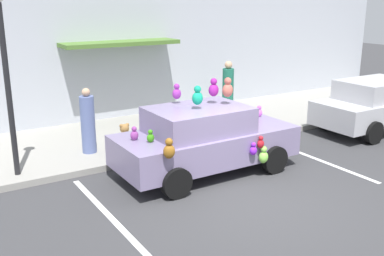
# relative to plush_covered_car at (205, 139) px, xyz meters

# --- Properties ---
(ground_plane) EXTENTS (60.00, 60.00, 0.00)m
(ground_plane) POSITION_rel_plush_covered_car_xyz_m (-0.08, -1.77, -0.80)
(ground_plane) COLOR #38383A
(sidewalk) EXTENTS (24.00, 4.00, 0.15)m
(sidewalk) POSITION_rel_plush_covered_car_xyz_m (-0.08, 3.23, -0.73)
(sidewalk) COLOR gray
(sidewalk) RESTS_ON ground
(storefront_building) EXTENTS (24.00, 1.25, 6.40)m
(storefront_building) POSITION_rel_plush_covered_car_xyz_m (-0.08, 5.37, 2.39)
(storefront_building) COLOR #B2B7C1
(storefront_building) RESTS_ON ground
(parking_stripe_front) EXTENTS (0.12, 3.60, 0.01)m
(parking_stripe_front) POSITION_rel_plush_covered_car_xyz_m (2.85, -0.77, -0.80)
(parking_stripe_front) COLOR silver
(parking_stripe_front) RESTS_ON ground
(parking_stripe_rear) EXTENTS (0.12, 3.60, 0.01)m
(parking_stripe_rear) POSITION_rel_plush_covered_car_xyz_m (-2.69, -0.77, -0.80)
(parking_stripe_rear) COLOR silver
(parking_stripe_rear) RESTS_ON ground
(plush_covered_car) EXTENTS (4.14, 2.05, 2.16)m
(plush_covered_car) POSITION_rel_plush_covered_car_xyz_m (0.00, 0.00, 0.00)
(plush_covered_car) COLOR gray
(plush_covered_car) RESTS_ON ground
(parked_sedan_behind) EXTENTS (4.24, 1.91, 1.54)m
(parked_sedan_behind) POSITION_rel_plush_covered_car_xyz_m (6.34, 0.17, -0.01)
(parked_sedan_behind) COLOR #B7B7BC
(parked_sedan_behind) RESTS_ON ground
(teddy_bear_on_sidewalk) EXTENTS (0.34, 0.28, 0.64)m
(teddy_bear_on_sidewalk) POSITION_rel_plush_covered_car_xyz_m (-1.00, 2.19, -0.36)
(teddy_bear_on_sidewalk) COLOR #9E723D
(teddy_bear_on_sidewalk) RESTS_ON sidewalk
(street_lamp_post) EXTENTS (0.28, 0.28, 3.90)m
(street_lamp_post) POSITION_rel_plush_covered_car_xyz_m (-3.74, 1.73, 1.74)
(street_lamp_post) COLOR black
(street_lamp_post) RESTS_ON sidewalk
(pedestrian_near_shopfront) EXTENTS (0.37, 0.37, 1.73)m
(pedestrian_near_shopfront) POSITION_rel_plush_covered_car_xyz_m (3.47, 3.85, 0.15)
(pedestrian_near_shopfront) COLOR #1E6550
(pedestrian_near_shopfront) RESTS_ON sidewalk
(pedestrian_walking_past) EXTENTS (0.35, 0.35, 1.62)m
(pedestrian_walking_past) POSITION_rel_plush_covered_car_xyz_m (-1.90, 2.33, 0.09)
(pedestrian_walking_past) COLOR #5C6CA1
(pedestrian_walking_past) RESTS_ON sidewalk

